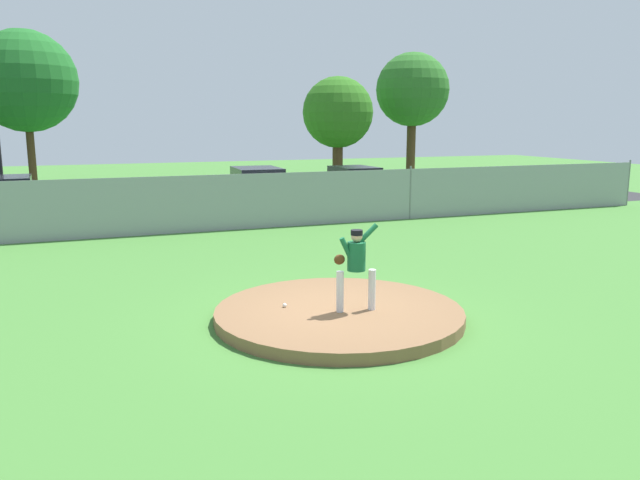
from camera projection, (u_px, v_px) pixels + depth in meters
ground_plane at (252, 254)px, 16.67m from camera, size 80.00×80.00×0.00m
asphalt_strip at (197, 212)px, 24.46m from camera, size 44.00×7.00×0.01m
pitchers_mound at (339, 314)px, 11.15m from camera, size 4.46×4.46×0.21m
pitcher_youth at (356, 261)px, 10.83m from camera, size 0.80×0.32×1.56m
baseball at (285, 305)px, 11.19m from camera, size 0.07×0.07×0.07m
chainlink_fence at (220, 203)px, 20.17m from camera, size 35.16×0.07×1.93m
parked_car_white at (257, 190)px, 24.91m from camera, size 2.08×4.41×1.72m
parked_car_navy at (6, 200)px, 22.25m from camera, size 2.05×4.12×1.59m
parked_car_charcoal at (354, 186)px, 27.16m from camera, size 1.95×4.07×1.59m
traffic_cone_orange at (307, 205)px, 24.69m from camera, size 0.40×0.40×0.55m
tree_broad_left at (25, 81)px, 29.16m from camera, size 4.77×4.77×7.78m
tree_leaning_west at (338, 113)px, 34.31m from camera, size 3.91×3.91×5.99m
tree_bushy_near at (412, 90)px, 36.42m from camera, size 4.29×4.29×7.53m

